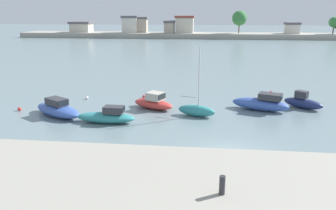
{
  "coord_description": "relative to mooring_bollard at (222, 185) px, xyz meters",
  "views": [
    {
      "loc": [
        -1.81,
        -20.5,
        8.88
      ],
      "look_at": [
        -4.96,
        7.7,
        0.99
      ],
      "focal_mm": 36.46,
      "sensor_mm": 36.0,
      "label": 1
    }
  ],
  "objects": [
    {
      "name": "mooring_buoy_0",
      "position": [
        -12.81,
        22.21,
        -2.87
      ],
      "size": [
        0.33,
        0.33,
        0.33
      ],
      "primitive_type": "sphere",
      "color": "white",
      "rests_on": "ground"
    },
    {
      "name": "moored_boat_3",
      "position": [
        -1.37,
        17.64,
        -2.5
      ],
      "size": [
        3.46,
        1.97,
        5.98
      ],
      "rotation": [
        0.0,
        0.0,
        -0.29
      ],
      "color": "teal",
      "rests_on": "ground"
    },
    {
      "name": "mooring_buoy_1",
      "position": [
        -17.53,
        17.46,
        -2.86
      ],
      "size": [
        0.34,
        0.34,
        0.34
      ],
      "primitive_type": "sphere",
      "color": "red",
      "rests_on": "ground"
    },
    {
      "name": "mooring_buoy_4",
      "position": [
        6.57,
        27.01,
        -2.89
      ],
      "size": [
        0.28,
        0.28,
        0.28
      ],
      "primitive_type": "sphere",
      "color": "red",
      "rests_on": "ground"
    },
    {
      "name": "mooring_buoy_3",
      "position": [
        -7.06,
        23.42,
        -2.87
      ],
      "size": [
        0.32,
        0.32,
        0.32
      ],
      "primitive_type": "sphere",
      "color": "red",
      "rests_on": "ground"
    },
    {
      "name": "mooring_bollard",
      "position": [
        0.0,
        0.0,
        0.0
      ],
      "size": [
        0.21,
        0.21,
        0.69
      ],
      "primitive_type": "cylinder",
      "color": "#2D2D33",
      "rests_on": "seawall_embankment"
    },
    {
      "name": "moored_boat_0",
      "position": [
        -13.38,
        16.42,
        -2.46
      ],
      "size": [
        5.72,
        4.67,
        1.56
      ],
      "rotation": [
        0.0,
        0.0,
        -0.57
      ],
      "color": "#3856A8",
      "rests_on": "ground"
    },
    {
      "name": "moored_boat_1",
      "position": [
        -8.62,
        15.09,
        -2.53
      ],
      "size": [
        4.92,
        1.8,
        1.39
      ],
      "rotation": [
        0.0,
        0.0,
        -0.04
      ],
      "color": "teal",
      "rests_on": "ground"
    },
    {
      "name": "moored_boat_4",
      "position": [
        4.5,
        20.13,
        -2.38
      ],
      "size": [
        5.43,
        3.39,
        1.65
      ],
      "rotation": [
        0.0,
        0.0,
        -0.35
      ],
      "color": "#3856A8",
      "rests_on": "ground"
    },
    {
      "name": "moored_boat_5",
      "position": [
        8.47,
        21.28,
        -2.47
      ],
      "size": [
        3.69,
        3.26,
        1.62
      ],
      "rotation": [
        0.0,
        0.0,
        -0.66
      ],
      "color": "navy",
      "rests_on": "ground"
    },
    {
      "name": "distant_shoreline",
      "position": [
        -1.58,
        105.05,
        -1.25
      ],
      "size": [
        128.55,
        10.81,
        8.79
      ],
      "color": "#9E998C",
      "rests_on": "ground"
    },
    {
      "name": "moored_boat_2",
      "position": [
        -5.42,
        19.56,
        -2.45
      ],
      "size": [
        4.44,
        3.34,
        1.58
      ],
      "rotation": [
        0.0,
        0.0,
        -0.47
      ],
      "color": "#C63833",
      "rests_on": "ground"
    },
    {
      "name": "ground_plane",
      "position": [
        1.12,
        9.71,
        -3.03
      ],
      "size": [
        400.0,
        400.0,
        0.0
      ],
      "primitive_type": "plane",
      "color": "slate"
    }
  ]
}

